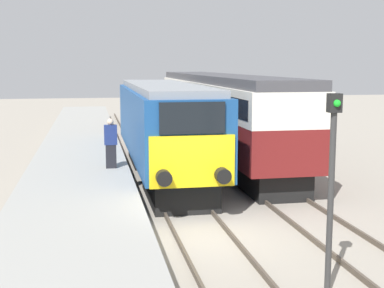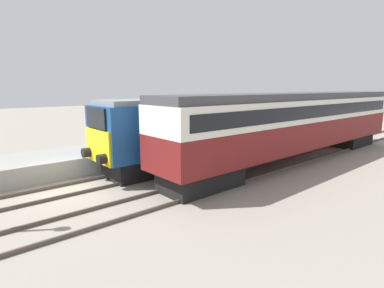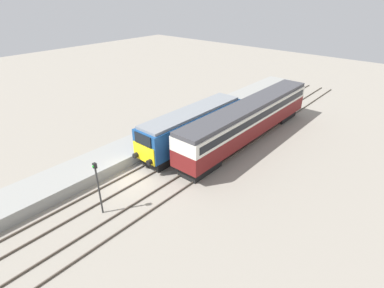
% 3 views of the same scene
% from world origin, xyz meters
% --- Properties ---
extents(ground_plane, '(120.00, 120.00, 0.00)m').
position_xyz_m(ground_plane, '(0.00, 0.00, 0.00)').
color(ground_plane, gray).
extents(platform_left, '(3.50, 50.00, 0.93)m').
position_xyz_m(platform_left, '(-3.30, 8.00, 0.47)').
color(platform_left, gray).
rests_on(platform_left, ground_plane).
extents(rails_near_track, '(1.51, 60.00, 0.14)m').
position_xyz_m(rails_near_track, '(0.00, 5.00, 0.07)').
color(rails_near_track, '#4C4238').
rests_on(rails_near_track, ground_plane).
extents(rails_far_track, '(1.50, 60.00, 0.14)m').
position_xyz_m(rails_far_track, '(3.40, 5.00, 0.07)').
color(rails_far_track, '#4C4238').
rests_on(rails_far_track, ground_plane).
extents(locomotive, '(2.70, 12.57, 3.74)m').
position_xyz_m(locomotive, '(0.00, 7.45, 2.07)').
color(locomotive, black).
rests_on(locomotive, ground_plane).
extents(passenger_carriage, '(2.75, 19.60, 4.00)m').
position_xyz_m(passenger_carriage, '(3.40, 12.11, 2.44)').
color(passenger_carriage, black).
rests_on(passenger_carriage, ground_plane).
extents(person_on_platform, '(0.44, 0.26, 1.72)m').
position_xyz_m(person_on_platform, '(-2.16, 5.08, 1.79)').
color(person_on_platform, black).
rests_on(person_on_platform, platform_left).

